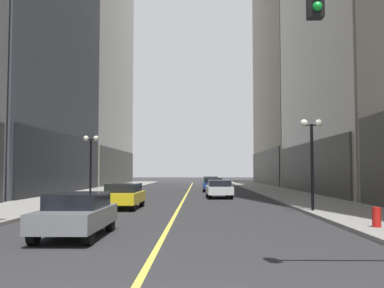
% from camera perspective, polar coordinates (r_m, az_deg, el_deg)
% --- Properties ---
extents(ground_plane, '(200.00, 200.00, 0.00)m').
position_cam_1_polar(ground_plane, '(39.60, -0.66, -6.33)').
color(ground_plane, '#2D2D30').
extents(sidewalk_left, '(4.50, 78.00, 0.15)m').
position_cam_1_polar(sidewalk_left, '(40.67, -12.43, -6.07)').
color(sidewalk_left, gray).
rests_on(sidewalk_left, ground).
extents(sidewalk_right, '(4.50, 78.00, 0.15)m').
position_cam_1_polar(sidewalk_right, '(40.22, 11.24, -6.11)').
color(sidewalk_right, gray).
rests_on(sidewalk_right, ground).
extents(lane_centre_stripe, '(0.16, 70.00, 0.01)m').
position_cam_1_polar(lane_centre_stripe, '(39.60, -0.66, -6.32)').
color(lane_centre_stripe, '#E5D64C').
rests_on(lane_centre_stripe, ground).
extents(building_right_far, '(11.08, 26.00, 40.56)m').
position_cam_1_polar(building_right_far, '(68.68, 13.68, 12.02)').
color(building_right_far, '#B7AD99').
rests_on(building_right_far, ground).
extents(car_grey, '(1.73, 4.07, 1.32)m').
position_cam_1_polar(car_grey, '(14.02, -14.48, -8.54)').
color(car_grey, slate).
rests_on(car_grey, ground).
extents(car_yellow, '(1.89, 4.24, 1.32)m').
position_cam_1_polar(car_yellow, '(24.08, -8.74, -6.43)').
color(car_yellow, yellow).
rests_on(car_yellow, ground).
extents(car_white, '(1.90, 4.29, 1.32)m').
position_cam_1_polar(car_white, '(33.04, 3.47, -5.65)').
color(car_white, silver).
rests_on(car_white, ground).
extents(car_blue, '(1.91, 4.14, 1.32)m').
position_cam_1_polar(car_blue, '(43.32, 2.69, -5.13)').
color(car_blue, navy).
rests_on(car_blue, ground).
extents(car_green, '(2.00, 4.58, 1.32)m').
position_cam_1_polar(car_green, '(54.19, 2.42, -4.79)').
color(car_green, '#196038').
rests_on(car_green, ground).
extents(street_lamp_left_far, '(1.06, 0.36, 4.43)m').
position_cam_1_polar(street_lamp_left_far, '(31.67, -12.76, -1.07)').
color(street_lamp_left_far, black).
rests_on(street_lamp_left_far, ground).
extents(street_lamp_right_mid, '(1.06, 0.36, 4.43)m').
position_cam_1_polar(street_lamp_right_mid, '(21.83, 15.00, 0.00)').
color(street_lamp_right_mid, black).
rests_on(street_lamp_right_mid, ground).
extents(fire_hydrant_right, '(0.28, 0.28, 0.80)m').
position_cam_1_polar(fire_hydrant_right, '(16.04, 22.45, -8.87)').
color(fire_hydrant_right, red).
rests_on(fire_hydrant_right, ground).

